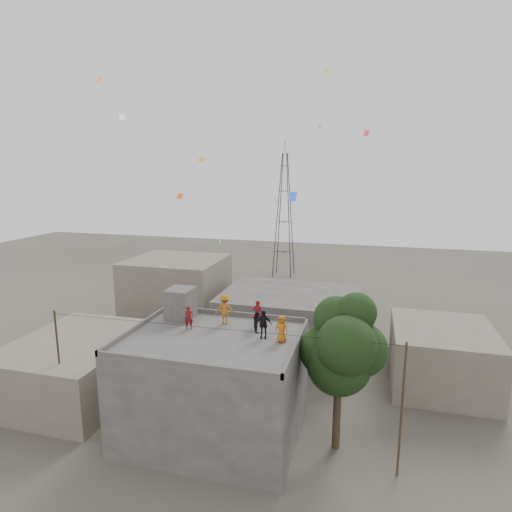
{
  "coord_description": "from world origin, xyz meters",
  "views": [
    {
      "loc": [
        8.55,
        -21.83,
        15.63
      ],
      "look_at": [
        1.7,
        3.3,
        10.38
      ],
      "focal_mm": 30.0,
      "sensor_mm": 36.0,
      "label": 1
    }
  ],
  "objects_px": {
    "transmission_tower": "(284,215)",
    "person_dark_adult": "(263,324)",
    "stair_head_box": "(181,303)",
    "tree": "(343,347)",
    "person_red_adult": "(257,313)"
  },
  "relations": [
    {
      "from": "stair_head_box",
      "to": "tree",
      "type": "xyz_separation_m",
      "value": [
        10.57,
        -2.0,
        -1.0
      ]
    },
    {
      "from": "stair_head_box",
      "to": "transmission_tower",
      "type": "xyz_separation_m",
      "value": [
        -0.8,
        37.4,
        1.97
      ]
    },
    {
      "from": "tree",
      "to": "person_dark_adult",
      "type": "bearing_deg",
      "value": 177.96
    },
    {
      "from": "tree",
      "to": "person_red_adult",
      "type": "bearing_deg",
      "value": 160.6
    },
    {
      "from": "transmission_tower",
      "to": "person_dark_adult",
      "type": "xyz_separation_m",
      "value": [
        6.83,
        -39.24,
        -2.14
      ]
    },
    {
      "from": "transmission_tower",
      "to": "person_dark_adult",
      "type": "distance_m",
      "value": 39.89
    },
    {
      "from": "person_red_adult",
      "to": "person_dark_adult",
      "type": "xyz_separation_m",
      "value": [
        0.81,
        -1.72,
        -0.01
      ]
    },
    {
      "from": "stair_head_box",
      "to": "person_dark_adult",
      "type": "xyz_separation_m",
      "value": [
        6.03,
        -1.84,
        -0.17
      ]
    },
    {
      "from": "stair_head_box",
      "to": "transmission_tower",
      "type": "height_order",
      "value": "transmission_tower"
    },
    {
      "from": "person_dark_adult",
      "to": "person_red_adult",
      "type": "bearing_deg",
      "value": 108.37
    },
    {
      "from": "stair_head_box",
      "to": "tree",
      "type": "distance_m",
      "value": 10.8
    },
    {
      "from": "tree",
      "to": "person_red_adult",
      "type": "relative_size",
      "value": 5.43
    },
    {
      "from": "transmission_tower",
      "to": "person_red_adult",
      "type": "distance_m",
      "value": 38.06
    },
    {
      "from": "transmission_tower",
      "to": "person_dark_adult",
      "type": "relative_size",
      "value": 12.08
    },
    {
      "from": "transmission_tower",
      "to": "person_dark_adult",
      "type": "height_order",
      "value": "transmission_tower"
    }
  ]
}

